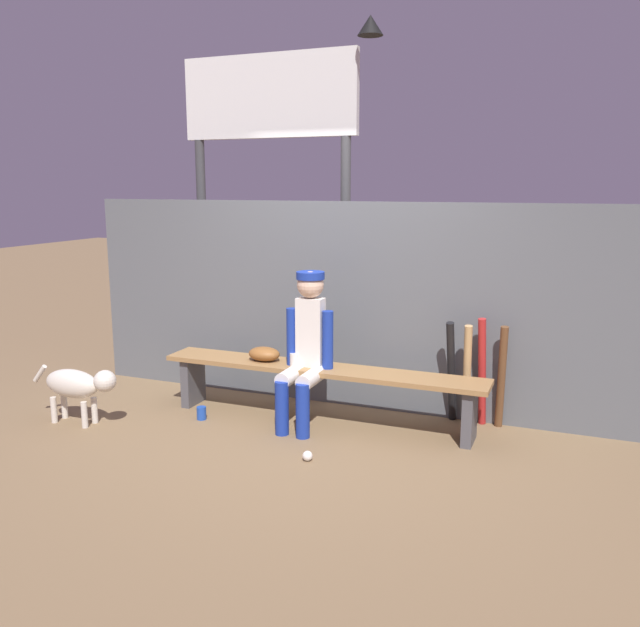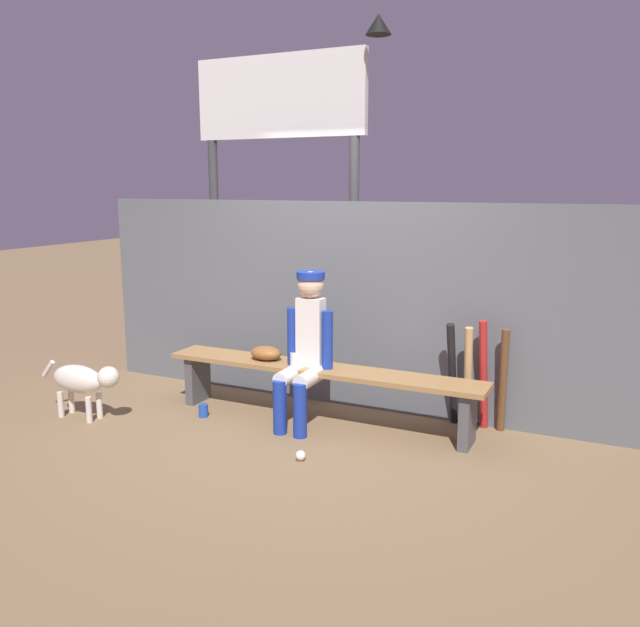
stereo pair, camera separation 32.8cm
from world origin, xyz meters
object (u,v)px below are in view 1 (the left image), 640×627
(bat_wood_dark, at_px, (501,377))
(cup_on_bench, at_px, (295,360))
(bat_aluminum_black, at_px, (451,372))
(dog, at_px, (78,385))
(bat_aluminum_red, at_px, (482,372))
(player_seated, at_px, (305,344))
(baseball, at_px, (308,456))
(scoreboard, at_px, (275,137))
(bat_wood_tan, at_px, (467,376))
(cup_on_ground, at_px, (202,413))
(baseball_glove, at_px, (264,354))
(dugout_bench, at_px, (320,378))

(bat_wood_dark, xyz_separation_m, cup_on_bench, (-1.62, -0.46, 0.10))
(bat_aluminum_black, relative_size, dog, 1.06)
(bat_aluminum_black, height_order, bat_aluminum_red, bat_aluminum_red)
(player_seated, relative_size, bat_wood_dark, 1.47)
(bat_wood_dark, bearing_deg, player_seated, -161.16)
(baseball, height_order, scoreboard, scoreboard)
(bat_wood_tan, xyz_separation_m, cup_on_ground, (-2.10, -0.67, -0.38))
(cup_on_bench, bearing_deg, baseball_glove, 170.00)
(bat_wood_tan, relative_size, baseball, 11.64)
(bat_wood_tan, xyz_separation_m, bat_wood_dark, (0.27, 0.06, -0.00))
(baseball_glove, relative_size, bat_aluminum_black, 0.31)
(bat_aluminum_red, xyz_separation_m, cup_on_ground, (-2.21, -0.73, -0.40))
(baseball_glove, distance_m, bat_wood_tan, 1.70)
(bat_wood_dark, xyz_separation_m, baseball, (-1.20, -1.18, -0.39))
(cup_on_ground, bearing_deg, baseball_glove, 36.73)
(baseball_glove, height_order, bat_aluminum_red, bat_aluminum_red)
(cup_on_ground, xyz_separation_m, scoreboard, (-0.08, 1.67, 2.38))
(bat_aluminum_red, bearing_deg, baseball_glove, -167.30)
(baseball_glove, distance_m, dog, 1.56)
(dugout_bench, relative_size, bat_aluminum_black, 3.11)
(cup_on_ground, xyz_separation_m, dog, (-0.89, -0.46, 0.28))
(bat_aluminum_black, xyz_separation_m, baseball, (-0.80, -1.15, -0.40))
(baseball_glove, bearing_deg, bat_wood_tan, 11.66)
(player_seated, distance_m, cup_on_bench, 0.20)
(bat_aluminum_red, bearing_deg, scoreboard, 157.76)
(dugout_bench, xyz_separation_m, player_seated, (-0.08, -0.11, 0.31))
(bat_wood_dark, relative_size, scoreboard, 0.25)
(bat_aluminum_black, relative_size, bat_wood_tan, 1.04)
(player_seated, height_order, bat_aluminum_red, player_seated)
(bat_wood_dark, bearing_deg, baseball, -135.41)
(baseball_glove, xyz_separation_m, cup_on_ground, (-0.44, -0.33, -0.48))
(baseball_glove, relative_size, bat_wood_dark, 0.33)
(bat_wood_dark, bearing_deg, scoreboard, 159.13)
(player_seated, relative_size, cup_on_ground, 11.53)
(bat_aluminum_black, distance_m, scoreboard, 3.02)
(bat_wood_tan, relative_size, scoreboard, 0.25)
(baseball_glove, xyz_separation_m, cup_on_bench, (0.31, -0.05, -0.01))
(dugout_bench, distance_m, bat_wood_tan, 1.20)
(player_seated, distance_m, cup_on_ground, 1.10)
(scoreboard, bearing_deg, bat_aluminum_red, -22.24)
(baseball, relative_size, scoreboard, 0.02)
(player_seated, height_order, cup_on_ground, player_seated)
(dugout_bench, xyz_separation_m, baseball_glove, (-0.51, 0.00, 0.16))
(bat_wood_dark, height_order, cup_on_bench, bat_wood_dark)
(dog, bearing_deg, bat_aluminum_red, 20.97)
(baseball_glove, bearing_deg, dugout_bench, 0.00)
(cup_on_bench, relative_size, scoreboard, 0.03)
(bat_wood_tan, bearing_deg, dog, -159.27)
(bat_aluminum_black, distance_m, bat_wood_dark, 0.40)
(dugout_bench, bearing_deg, cup_on_bench, -165.10)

